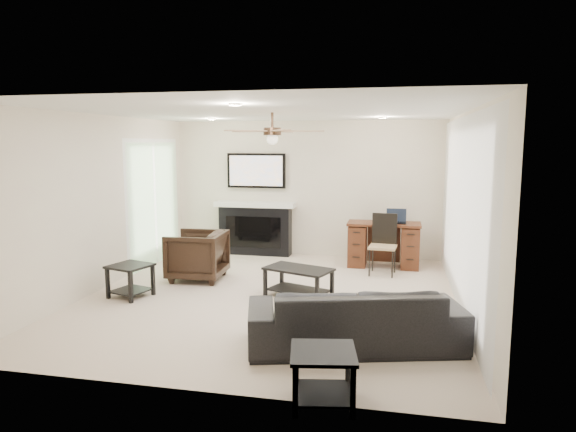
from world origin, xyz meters
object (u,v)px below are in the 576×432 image
armchair (197,255)px  desk (383,245)px  sofa (355,317)px  fireplace_unit (255,204)px  coffee_table (298,282)px

armchair → desk: size_ratio=0.68×
sofa → armchair: size_ratio=2.63×
fireplace_unit → desk: 2.51m
armchair → fireplace_unit: (0.39, 1.92, 0.58)m
sofa → fireplace_unit: size_ratio=1.15×
desk → fireplace_unit: bearing=168.9°
sofa → fireplace_unit: (-2.21, 4.07, 0.64)m
fireplace_unit → sofa: bearing=-61.5°
armchair → desk: desk is taller
fireplace_unit → desk: size_ratio=1.57×
sofa → armchair: armchair is taller
desk → coffee_table: bearing=-118.7°
coffee_table → fireplace_unit: fireplace_unit is taller
sofa → coffee_table: bearing=-75.7°
sofa → armchair: 3.37m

